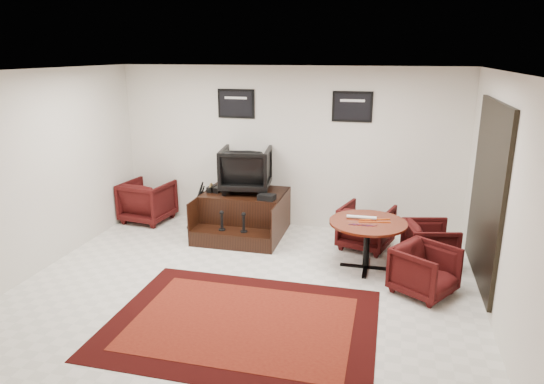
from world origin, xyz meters
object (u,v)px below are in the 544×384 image
Objects in this scene: shine_chair at (246,167)px; table_chair_back at (366,225)px; armchair_side at (148,199)px; table_chair_corner at (425,268)px; table_chair_window at (430,242)px; meeting_table at (368,227)px; shine_podium at (244,215)px.

table_chair_back is (2.07, -0.31, -0.75)m from shine_chair.
armchair_side is 1.17× the size of table_chair_corner.
shine_chair is 3.20m from table_chair_window.
armchair_side is at bearing 164.36° from meeting_table.
meeting_table is at bearing 144.92° from shine_chair.
shine_podium is 3.28m from table_chair_corner.
table_chair_corner is at bearing -28.26° from shine_podium.
table_chair_back reaches higher than shine_podium.
meeting_table is (2.12, -0.95, 0.30)m from shine_podium.
shine_podium and meeting_table have the same top height.
table_chair_back is (2.07, -0.17, 0.06)m from shine_podium.
armchair_side is 5.10m from table_chair_corner.
meeting_table reaches higher than table_chair_corner.
shine_podium is at bearing 65.84° from table_chair_window.
meeting_table is (2.12, -1.10, -0.51)m from shine_chair.
shine_podium is 1.86× the size of table_chair_back.
table_chair_window is (0.89, 0.37, -0.28)m from meeting_table.
table_chair_back is at bearing 63.91° from table_chair_corner.
shine_chair is at bearing -173.81° from armchair_side.
table_chair_window is (3.02, -0.58, 0.02)m from shine_podium.
shine_chair is 1.10× the size of table_chair_back.
table_chair_corner is at bearing 141.77° from shine_chair.
shine_podium is at bearing 155.87° from meeting_table.
meeting_table is 1.56× the size of table_chair_window.
meeting_table is 1.54× the size of table_chair_corner.
table_chair_corner is (0.77, -0.60, -0.27)m from meeting_table.
shine_chair is 1.01× the size of armchair_side.
meeting_table reaches higher than table_chair_window.
shine_podium is at bearing 12.02° from table_chair_back.
armchair_side is 4.98m from table_chair_window.
shine_chair reaches higher than armchair_side.
shine_podium is 3.07m from table_chair_window.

